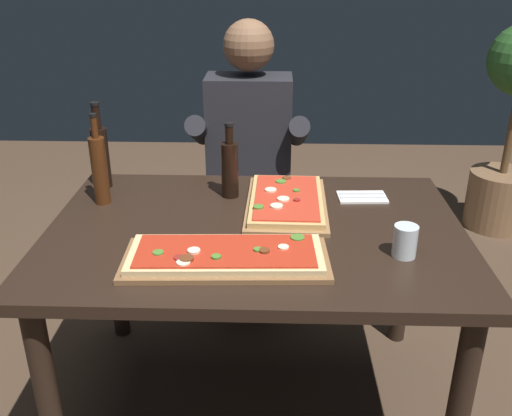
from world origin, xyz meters
TOP-DOWN VIEW (x-y plane):
  - ground_plane at (0.00, 0.00)m, footprint 6.40×6.40m
  - dining_table at (0.00, 0.00)m, footprint 1.40×0.96m
  - pizza_rectangular_front at (-0.08, -0.24)m, footprint 0.62×0.28m
  - pizza_rectangular_left at (0.11, 0.17)m, footprint 0.30×0.49m
  - wine_bottle_dark at (-0.61, 0.35)m, footprint 0.06×0.06m
  - oil_bottle_amber at (-0.57, 0.19)m, footprint 0.06×0.06m
  - vinegar_bottle_green at (-0.10, 0.27)m, footprint 0.06×0.06m
  - tumbler_near_camera at (0.46, -0.18)m, footprint 0.07×0.07m
  - napkin_cutlery_set at (0.39, 0.26)m, footprint 0.18×0.12m
  - diner_chair at (-0.05, 0.86)m, footprint 0.44×0.44m
  - seated_diner at (-0.05, 0.74)m, footprint 0.53×0.41m
  - potted_plant_corner at (1.46, 1.57)m, footprint 0.41×0.41m

SIDE VIEW (x-z plane):
  - ground_plane at x=0.00m, z-range 0.00..0.00m
  - diner_chair at x=-0.05m, z-range 0.05..0.92m
  - dining_table at x=0.00m, z-range 0.27..1.01m
  - potted_plant_corner at x=1.46m, z-range 0.04..1.28m
  - seated_diner at x=-0.05m, z-range 0.08..1.41m
  - napkin_cutlery_set at x=0.39m, z-range 0.74..0.75m
  - pizza_rectangular_left at x=0.11m, z-range 0.74..0.78m
  - pizza_rectangular_front at x=-0.08m, z-range 0.73..0.78m
  - tumbler_near_camera at x=0.46m, z-range 0.74..0.84m
  - vinegar_bottle_green at x=-0.10m, z-range 0.71..1.00m
  - wine_bottle_dark at x=-0.61m, z-range 0.70..1.04m
  - oil_bottle_amber at x=-0.57m, z-range 0.71..1.04m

